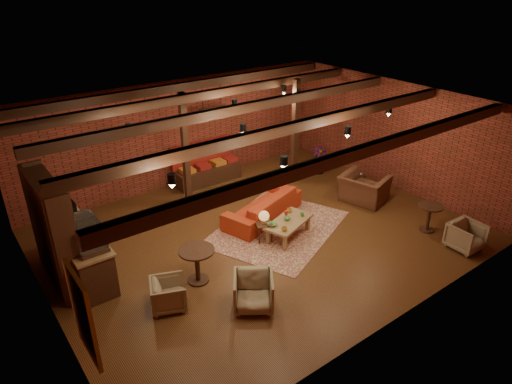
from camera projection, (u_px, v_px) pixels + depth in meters
floor at (261, 235)px, 11.51m from camera, size 10.00×10.00×0.00m
ceiling at (261, 111)px, 10.10m from camera, size 10.00×8.00×0.02m
wall_back at (181, 133)px, 13.68m from camera, size 10.00×0.02×3.20m
wall_front at (400, 253)px, 7.92m from camera, size 10.00×0.02×3.20m
wall_left at (38, 246)px, 8.13m from camera, size 0.02×8.00×3.20m
wall_right at (395, 136)px, 13.48m from camera, size 0.02×8.00×3.20m
ceiling_beams at (261, 117)px, 10.15m from camera, size 9.80×6.40×0.22m
ceiling_pipe at (223, 110)px, 11.40m from camera, size 9.60×0.12×0.12m
post_left at (185, 151)px, 12.35m from camera, size 0.16×0.16×3.20m
post_right at (295, 132)px, 13.74m from camera, size 0.16×0.16×3.20m
service_counter at (79, 243)px, 9.68m from camera, size 0.80×2.50×1.60m
plant_counter at (77, 221)px, 9.69m from camera, size 0.35×0.39×0.30m
shelving_hutch at (54, 231)px, 9.36m from camera, size 0.52×2.00×2.40m
chalkboard_menu at (83, 315)px, 6.51m from camera, size 0.08×0.96×1.46m
banquette at (207, 167)px, 14.17m from camera, size 2.10×0.70×1.00m
service_sign at (212, 112)px, 13.02m from camera, size 0.86×0.06×0.30m
ceiling_spotlights at (261, 126)px, 10.25m from camera, size 6.40×4.40×0.28m
rug at (278, 228)px, 11.80m from camera, size 4.21×3.79×0.01m
sofa at (263, 206)px, 12.12m from camera, size 2.62×1.64×0.71m
coffee_table at (288, 223)px, 11.24m from camera, size 1.49×1.07×0.71m
side_table_lamp at (264, 218)px, 11.01m from camera, size 0.50×0.50×0.82m
round_table_left at (197, 260)px, 9.58m from camera, size 0.76×0.76×0.79m
armchair_a at (168, 293)px, 8.92m from camera, size 0.82×0.85×0.68m
armchair_b at (253, 290)px, 8.91m from camera, size 1.04×1.03×0.79m
armchair_right at (364, 184)px, 12.94m from camera, size 1.11×1.41×1.08m
side_table_book at (357, 175)px, 13.81m from camera, size 0.48×0.48×0.46m
round_table_right at (429, 214)px, 11.50m from camera, size 0.61×0.61×0.72m
armchair_far at (466, 235)px, 10.79m from camera, size 0.75×0.70×0.74m
plant_tall at (321, 135)px, 14.43m from camera, size 1.95×1.95×2.63m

